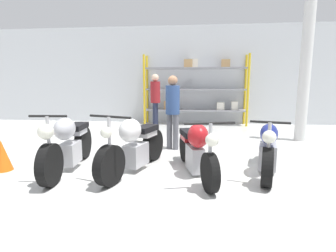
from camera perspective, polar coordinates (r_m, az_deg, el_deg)
The scene contains 11 objects.
ground_plane at distance 4.86m, azimuth -0.53°, elevation -8.96°, with size 30.00×30.00×0.00m, color silver.
back_wall at distance 10.05m, azimuth 3.24°, elevation 10.97°, with size 30.00×0.08×3.60m.
shelving_rack at distance 9.67m, azimuth 6.43°, elevation 8.19°, with size 3.74×0.63×2.51m.
support_pillar at distance 7.73m, azimuth 27.66°, elevation 10.38°, with size 0.28×0.28×3.60m.
motorcycle_silver at distance 4.90m, azimuth -20.89°, elevation -3.59°, with size 0.56×2.11×1.07m.
motorcycle_white at distance 4.58m, azimuth -7.32°, elevation -4.24°, with size 0.92×2.02×1.06m.
motorcycle_red at distance 4.42m, azimuth 6.06°, elevation -4.87°, with size 0.89×2.02×1.00m.
motorcycle_blue at distance 4.82m, azimuth 20.94°, elevation -4.59°, with size 0.76×1.95×0.98m.
person_browsing at distance 5.98m, azimuth 1.01°, elevation 4.29°, with size 0.44×0.44×1.69m.
person_near_rack at distance 8.65m, azimuth -2.78°, elevation 6.39°, with size 0.36×0.36×1.80m.
traffic_cone at distance 5.45m, azimuth -32.43°, elevation -5.40°, with size 0.32×0.32×0.55m.
Camera 1 is at (0.55, -4.57, 1.54)m, focal length 28.00 mm.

